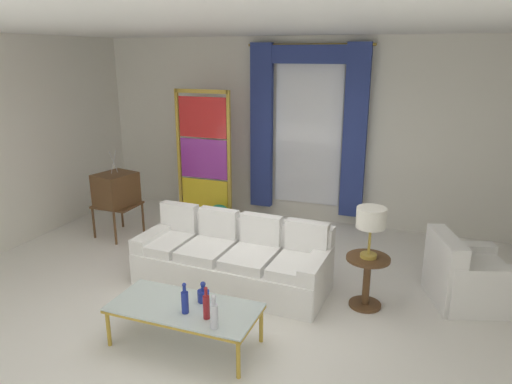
{
  "coord_description": "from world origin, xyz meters",
  "views": [
    {
      "loc": [
        1.96,
        -4.42,
        2.74
      ],
      "look_at": [
        -0.05,
        0.9,
        1.05
      ],
      "focal_mm": 32.92,
      "sensor_mm": 36.0,
      "label": 1
    }
  ],
  "objects_px": {
    "bottle_ruby_flask": "(206,306)",
    "bottle_crystal_tall": "(203,295)",
    "stained_glass_divider": "(204,161)",
    "table_lamp_brass": "(371,220)",
    "bottle_blue_decanter": "(185,301)",
    "couch_white_long": "(234,259)",
    "armchair_white": "(465,279)",
    "bottle_amber_squat": "(214,315)",
    "round_side_table": "(367,277)",
    "peacock_figurine": "(216,219)",
    "coffee_table": "(184,309)",
    "vintage_tv": "(116,191)"
  },
  "relations": [
    {
      "from": "bottle_amber_squat",
      "to": "stained_glass_divider",
      "type": "xyz_separation_m",
      "value": [
        -1.78,
        3.36,
        0.52
      ]
    },
    {
      "from": "bottle_blue_decanter",
      "to": "stained_glass_divider",
      "type": "height_order",
      "value": "stained_glass_divider"
    },
    {
      "from": "armchair_white",
      "to": "round_side_table",
      "type": "bearing_deg",
      "value": -154.54
    },
    {
      "from": "bottle_crystal_tall",
      "to": "bottle_blue_decanter",
      "type": "bearing_deg",
      "value": -104.48
    },
    {
      "from": "bottle_ruby_flask",
      "to": "stained_glass_divider",
      "type": "distance_m",
      "value": 3.68
    },
    {
      "from": "coffee_table",
      "to": "bottle_ruby_flask",
      "type": "height_order",
      "value": "bottle_ruby_flask"
    },
    {
      "from": "couch_white_long",
      "to": "bottle_blue_decanter",
      "type": "xyz_separation_m",
      "value": [
        0.13,
        -1.47,
        0.23
      ]
    },
    {
      "from": "bottle_crystal_tall",
      "to": "stained_glass_divider",
      "type": "bearing_deg",
      "value": 116.36
    },
    {
      "from": "bottle_ruby_flask",
      "to": "bottle_amber_squat",
      "type": "bearing_deg",
      "value": -41.18
    },
    {
      "from": "stained_glass_divider",
      "to": "table_lamp_brass",
      "type": "xyz_separation_m",
      "value": [
        2.89,
        -1.79,
        -0.03
      ]
    },
    {
      "from": "bottle_crystal_tall",
      "to": "stained_glass_divider",
      "type": "height_order",
      "value": "stained_glass_divider"
    },
    {
      "from": "bottle_amber_squat",
      "to": "round_side_table",
      "type": "relative_size",
      "value": 0.55
    },
    {
      "from": "bottle_crystal_tall",
      "to": "vintage_tv",
      "type": "xyz_separation_m",
      "value": [
        -2.49,
        2.01,
        0.25
      ]
    },
    {
      "from": "round_side_table",
      "to": "bottle_crystal_tall",
      "type": "bearing_deg",
      "value": -139.68
    },
    {
      "from": "bottle_amber_squat",
      "to": "armchair_white",
      "type": "xyz_separation_m",
      "value": [
        2.14,
        2.07,
        -0.25
      ]
    },
    {
      "from": "bottle_amber_squat",
      "to": "bottle_ruby_flask",
      "type": "height_order",
      "value": "bottle_amber_squat"
    },
    {
      "from": "peacock_figurine",
      "to": "bottle_crystal_tall",
      "type": "bearing_deg",
      "value": -67.0
    },
    {
      "from": "couch_white_long",
      "to": "stained_glass_divider",
      "type": "height_order",
      "value": "stained_glass_divider"
    },
    {
      "from": "armchair_white",
      "to": "peacock_figurine",
      "type": "distance_m",
      "value": 3.69
    },
    {
      "from": "bottle_ruby_flask",
      "to": "stained_glass_divider",
      "type": "relative_size",
      "value": 0.14
    },
    {
      "from": "bottle_blue_decanter",
      "to": "couch_white_long",
      "type": "bearing_deg",
      "value": 95.25
    },
    {
      "from": "bottle_crystal_tall",
      "to": "peacock_figurine",
      "type": "bearing_deg",
      "value": 113.0
    },
    {
      "from": "bottle_crystal_tall",
      "to": "bottle_amber_squat",
      "type": "distance_m",
      "value": 0.49
    },
    {
      "from": "bottle_blue_decanter",
      "to": "peacock_figurine",
      "type": "bearing_deg",
      "value": 110.11
    },
    {
      "from": "table_lamp_brass",
      "to": "peacock_figurine",
      "type": "bearing_deg",
      "value": 150.25
    },
    {
      "from": "table_lamp_brass",
      "to": "vintage_tv",
      "type": "bearing_deg",
      "value": 168.26
    },
    {
      "from": "bottle_crystal_tall",
      "to": "bottle_amber_squat",
      "type": "xyz_separation_m",
      "value": [
        0.3,
        -0.38,
        0.06
      ]
    },
    {
      "from": "couch_white_long",
      "to": "bottle_ruby_flask",
      "type": "height_order",
      "value": "couch_white_long"
    },
    {
      "from": "coffee_table",
      "to": "armchair_white",
      "type": "height_order",
      "value": "armchair_white"
    },
    {
      "from": "couch_white_long",
      "to": "vintage_tv",
      "type": "height_order",
      "value": "vintage_tv"
    },
    {
      "from": "coffee_table",
      "to": "bottle_blue_decanter",
      "type": "distance_m",
      "value": 0.2
    },
    {
      "from": "stained_glass_divider",
      "to": "table_lamp_brass",
      "type": "distance_m",
      "value": 3.4
    },
    {
      "from": "vintage_tv",
      "to": "round_side_table",
      "type": "distance_m",
      "value": 4.0
    },
    {
      "from": "bottle_blue_decanter",
      "to": "round_side_table",
      "type": "relative_size",
      "value": 0.52
    },
    {
      "from": "couch_white_long",
      "to": "coffee_table",
      "type": "xyz_separation_m",
      "value": [
        0.07,
        -1.37,
        0.07
      ]
    },
    {
      "from": "coffee_table",
      "to": "table_lamp_brass",
      "type": "distance_m",
      "value": 2.15
    },
    {
      "from": "bottle_ruby_flask",
      "to": "bottle_crystal_tall",
      "type": "bearing_deg",
      "value": 122.1
    },
    {
      "from": "couch_white_long",
      "to": "armchair_white",
      "type": "distance_m",
      "value": 2.68
    },
    {
      "from": "bottle_amber_squat",
      "to": "coffee_table",
      "type": "bearing_deg",
      "value": 151.64
    },
    {
      "from": "couch_white_long",
      "to": "armchair_white",
      "type": "relative_size",
      "value": 2.3
    },
    {
      "from": "bottle_ruby_flask",
      "to": "stained_glass_divider",
      "type": "height_order",
      "value": "stained_glass_divider"
    },
    {
      "from": "bottle_ruby_flask",
      "to": "vintage_tv",
      "type": "distance_m",
      "value": 3.5
    },
    {
      "from": "coffee_table",
      "to": "table_lamp_brass",
      "type": "bearing_deg",
      "value": 41.12
    },
    {
      "from": "stained_glass_divider",
      "to": "peacock_figurine",
      "type": "relative_size",
      "value": 3.67
    },
    {
      "from": "couch_white_long",
      "to": "table_lamp_brass",
      "type": "distance_m",
      "value": 1.76
    },
    {
      "from": "couch_white_long",
      "to": "bottle_amber_squat",
      "type": "xyz_separation_m",
      "value": [
        0.5,
        -1.6,
        0.24
      ]
    },
    {
      "from": "bottle_ruby_flask",
      "to": "vintage_tv",
      "type": "height_order",
      "value": "vintage_tv"
    },
    {
      "from": "peacock_figurine",
      "to": "table_lamp_brass",
      "type": "xyz_separation_m",
      "value": [
        2.53,
        -1.45,
        0.81
      ]
    },
    {
      "from": "bottle_blue_decanter",
      "to": "vintage_tv",
      "type": "relative_size",
      "value": 0.23
    },
    {
      "from": "armchair_white",
      "to": "table_lamp_brass",
      "type": "distance_m",
      "value": 1.36
    }
  ]
}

